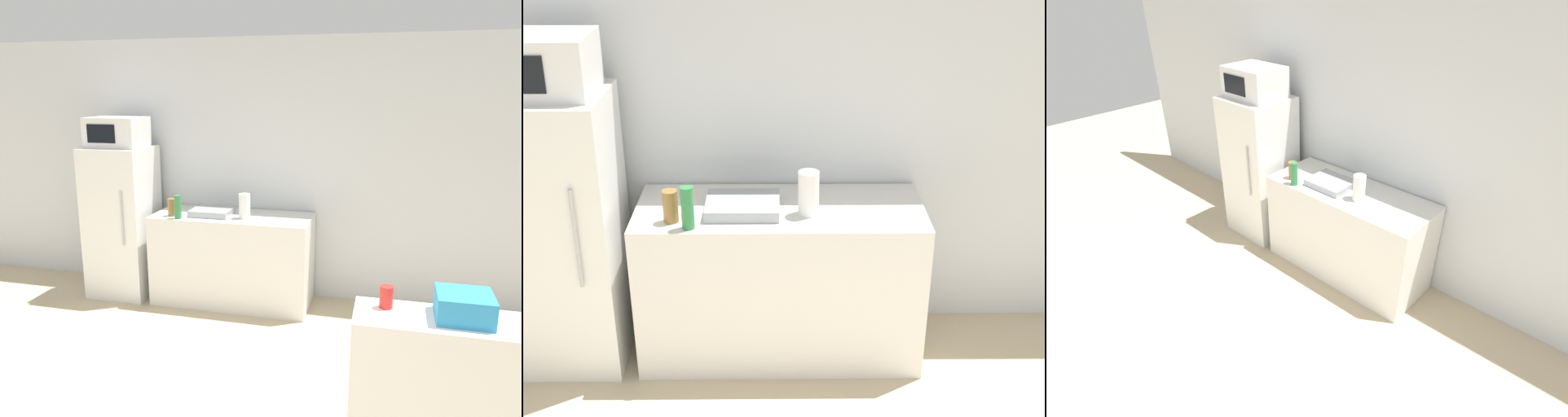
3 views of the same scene
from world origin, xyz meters
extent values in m
cube|color=silver|center=(0.00, 3.43, 1.30)|extent=(8.00, 0.06, 2.60)
cube|color=white|center=(-1.40, 3.02, 0.77)|extent=(0.62, 0.59, 1.54)
cylinder|color=#B7B7BC|center=(-1.23, 2.71, 0.88)|extent=(0.02, 0.02, 0.54)
cube|color=white|center=(-1.40, 3.02, 1.69)|extent=(0.54, 0.41, 0.30)
cube|color=black|center=(-1.45, 2.81, 1.69)|extent=(0.29, 0.01, 0.18)
cube|color=silver|center=(-0.22, 3.06, 0.45)|extent=(1.55, 0.64, 0.90)
cube|color=#9EA3A8|center=(-0.42, 3.02, 0.93)|extent=(0.39, 0.32, 0.06)
cylinder|color=#2D7F42|center=(-0.68, 2.81, 1.01)|extent=(0.06, 0.06, 0.23)
cylinder|color=olive|center=(-0.78, 2.89, 0.98)|extent=(0.08, 0.08, 0.17)
cube|color=#2D8EC6|center=(1.61, 0.73, 1.15)|extent=(0.24, 0.23, 0.12)
cylinder|color=red|center=(1.27, 0.77, 1.14)|extent=(0.06, 0.06, 0.11)
cylinder|color=white|center=(-0.07, 2.98, 1.02)|extent=(0.11, 0.11, 0.24)
camera|label=1|loc=(1.25, -1.55, 2.10)|focal=35.00mm
camera|label=2|loc=(-0.23, -0.48, 2.53)|focal=50.00mm
camera|label=3|loc=(1.66, 0.40, 2.67)|focal=28.00mm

